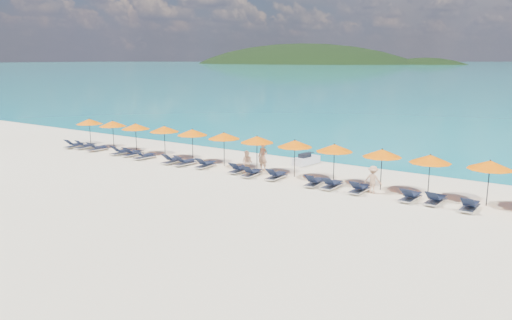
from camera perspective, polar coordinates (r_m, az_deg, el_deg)
The scene contains 37 objects.
ground at distance 26.79m, azimuth -3.64°, elevation -3.58°, with size 1400.00×1400.00×0.00m, color beige.
headland_main at distance 644.86m, azimuth 5.04°, elevation 7.51°, with size 374.00×242.00×126.50m.
headland_small at distance 605.06m, azimuth 18.56°, elevation 6.98°, with size 162.00×126.00×85.50m.
jetski at distance 33.55m, azimuth 5.75°, elevation 0.03°, with size 1.10×2.21×0.75m.
beachgoer_a at distance 31.28m, azimuth 0.80°, elevation 0.37°, with size 0.67×0.44×1.83m, color tan.
beachgoer_b at distance 30.42m, azimuth -1.01°, elevation -0.30°, with size 0.71×0.41×1.47m, color tan.
beachgoer_c at distance 26.87m, azimuth 13.22°, elevation -2.20°, with size 0.95×0.44×1.47m, color tan.
umbrella_0 at distance 42.16m, azimuth -18.51°, elevation 4.20°, with size 2.10×2.10×2.28m.
umbrella_1 at distance 40.22m, azimuth -16.07°, elevation 4.01°, with size 2.10×2.10×2.28m.
umbrella_2 at distance 38.15m, azimuth -13.61°, elevation 3.75°, with size 2.10×2.10×2.28m.
umbrella_3 at distance 36.28m, azimuth -10.44°, elevation 3.50°, with size 2.10×2.10×2.28m.
umbrella_4 at distance 34.37m, azimuth -7.30°, elevation 3.16°, with size 2.10×2.10×2.28m.
umbrella_5 at distance 32.62m, azimuth -3.68°, elevation 2.77°, with size 2.10×2.10×2.28m.
umbrella_6 at distance 31.08m, azimuth 0.11°, elevation 2.36°, with size 2.10×2.10×2.28m.
umbrella_7 at distance 29.63m, azimuth 4.46°, elevation 1.87°, with size 2.10×2.10×2.28m.
umbrella_8 at distance 28.49m, azimuth 8.95°, elevation 1.37°, with size 2.10×2.10×2.28m.
umbrella_9 at distance 27.44m, azimuth 14.22°, elevation 0.77°, with size 2.10×2.10×2.28m.
umbrella_10 at distance 26.57m, azimuth 19.29°, elevation 0.12°, with size 2.10×2.10×2.28m.
umbrella_11 at distance 26.15m, azimuth 25.18°, elevation -0.50°, with size 2.10×2.10×2.28m.
lounger_0 at distance 42.09m, azimuth -20.05°, elevation 1.63°, with size 0.79×1.75×0.66m.
lounger_1 at distance 41.37m, azimuth -18.88°, elevation 1.54°, with size 0.67×1.72×0.66m.
lounger_2 at distance 40.10m, azimuth -17.69°, elevation 1.32°, with size 0.76×1.75×0.66m.
lounger_3 at distance 38.07m, azimuth -15.18°, elevation 0.94°, with size 0.68×1.72×0.66m.
lounger_4 at distance 37.27m, azimuth -13.93°, elevation 0.78°, with size 0.64×1.71×0.66m.
lounger_5 at distance 35.97m, azimuth -12.64°, elevation 0.46°, with size 0.79×1.75×0.66m.
lounger_6 at distance 34.12m, azimuth -9.54°, elevation -0.01°, with size 0.64×1.71×0.66m.
lounger_7 at distance 33.36m, azimuth -8.11°, elevation -0.23°, with size 0.77×1.75×0.66m.
lounger_8 at distance 32.50m, azimuth -5.81°, elevation -0.49°, with size 0.75×1.74×0.66m.
lounger_9 at distance 30.94m, azimuth -1.98°, elevation -1.05°, with size 0.71×1.73×0.66m.
lounger_10 at distance 29.97m, azimuth -0.50°, elevation -1.46°, with size 0.76×1.75×0.66m.
lounger_11 at distance 29.29m, azimuth 2.31°, elevation -1.77°, with size 0.66×1.71×0.66m.
lounger_12 at distance 27.95m, azimuth 6.70°, elevation -2.50°, with size 0.71×1.73×0.66m.
lounger_13 at distance 27.51m, azimuth 8.66°, elevation -2.78°, with size 0.62×1.70×0.66m.
lounger_14 at distance 26.91m, azimuth 11.75°, elevation -3.22°, with size 0.66×1.71×0.66m.
lounger_15 at distance 26.07m, azimuth 17.23°, elevation -3.98°, with size 0.74×1.74×0.66m.
lounger_16 at distance 25.91m, azimuth 19.82°, elevation -4.25°, with size 0.74×1.74×0.66m.
lounger_17 at distance 25.40m, azimuth 23.25°, elevation -4.82°, with size 0.65×1.71×0.66m.
Camera 1 is at (15.99, -20.33, 6.98)m, focal length 35.00 mm.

